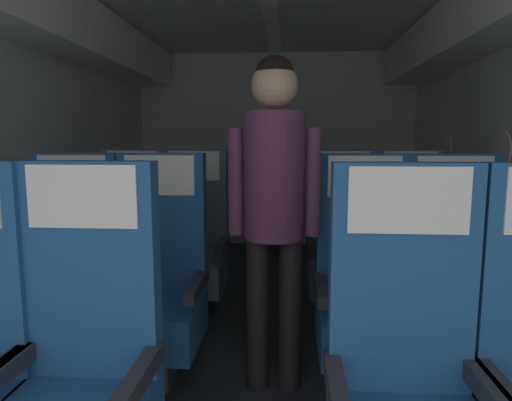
{
  "coord_description": "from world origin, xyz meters",
  "views": [
    {
      "loc": [
        0.14,
        0.06,
        1.21
      ],
      "look_at": [
        -0.06,
        2.77,
        0.84
      ],
      "focal_mm": 31.06,
      "sensor_mm": 36.0,
      "label": 1
    }
  ],
  "objects_px": {
    "seat_a_right_window": "(407,394)",
    "seat_c_right_window": "(342,250)",
    "seat_b_right_aisle": "(454,296)",
    "seat_c_left_window": "(132,247)",
    "seat_b_left_aisle": "(158,289)",
    "seat_b_left_window": "(71,288)",
    "seat_c_left_aisle": "(193,249)",
    "flight_attendant": "(274,190)",
    "seat_c_right_aisle": "(409,252)",
    "seat_b_right_window": "(364,294)",
    "seat_a_left_aisle": "(80,378)"
  },
  "relations": [
    {
      "from": "seat_c_right_aisle",
      "to": "flight_attendant",
      "type": "height_order",
      "value": "flight_attendant"
    },
    {
      "from": "seat_b_left_aisle",
      "to": "seat_c_left_aisle",
      "type": "relative_size",
      "value": 1.0
    },
    {
      "from": "seat_b_right_aisle",
      "to": "seat_c_left_window",
      "type": "relative_size",
      "value": 1.0
    },
    {
      "from": "seat_c_left_window",
      "to": "seat_b_right_window",
      "type": "bearing_deg",
      "value": -30.08
    },
    {
      "from": "seat_a_right_window",
      "to": "seat_b_left_window",
      "type": "bearing_deg",
      "value": 149.83
    },
    {
      "from": "seat_b_left_aisle",
      "to": "seat_c_left_window",
      "type": "bearing_deg",
      "value": 117.48
    },
    {
      "from": "flight_attendant",
      "to": "seat_b_left_aisle",
      "type": "bearing_deg",
      "value": -0.85
    },
    {
      "from": "seat_a_left_aisle",
      "to": "seat_b_left_window",
      "type": "distance_m",
      "value": 0.93
    },
    {
      "from": "seat_c_left_window",
      "to": "flight_attendant",
      "type": "relative_size",
      "value": 0.72
    },
    {
      "from": "seat_b_left_window",
      "to": "seat_c_left_aisle",
      "type": "xyz_separation_m",
      "value": [
        0.45,
        0.84,
        0.0
      ]
    },
    {
      "from": "seat_c_right_window",
      "to": "seat_c_left_window",
      "type": "bearing_deg",
      "value": -179.85
    },
    {
      "from": "seat_b_right_aisle",
      "to": "seat_a_right_window",
      "type": "bearing_deg",
      "value": -117.27
    },
    {
      "from": "seat_a_left_aisle",
      "to": "seat_c_left_aisle",
      "type": "relative_size",
      "value": 1.0
    },
    {
      "from": "seat_b_left_aisle",
      "to": "seat_b_right_window",
      "type": "relative_size",
      "value": 1.0
    },
    {
      "from": "seat_b_left_window",
      "to": "seat_c_right_window",
      "type": "height_order",
      "value": "same"
    },
    {
      "from": "seat_b_left_aisle",
      "to": "seat_c_left_aisle",
      "type": "distance_m",
      "value": 0.82
    },
    {
      "from": "seat_c_right_aisle",
      "to": "flight_attendant",
      "type": "bearing_deg",
      "value": -134.91
    },
    {
      "from": "seat_a_left_aisle",
      "to": "flight_attendant",
      "type": "xyz_separation_m",
      "value": [
        0.58,
        0.8,
        0.5
      ]
    },
    {
      "from": "seat_b_left_aisle",
      "to": "seat_b_right_aisle",
      "type": "bearing_deg",
      "value": -0.03
    },
    {
      "from": "seat_c_left_window",
      "to": "seat_c_right_aisle",
      "type": "distance_m",
      "value": 1.89
    },
    {
      "from": "seat_b_left_aisle",
      "to": "seat_b_right_window",
      "type": "height_order",
      "value": "same"
    },
    {
      "from": "seat_b_left_window",
      "to": "seat_c_right_aisle",
      "type": "relative_size",
      "value": 1.0
    },
    {
      "from": "seat_a_right_window",
      "to": "seat_b_left_window",
      "type": "distance_m",
      "value": 1.67
    },
    {
      "from": "seat_a_left_aisle",
      "to": "seat_b_right_aisle",
      "type": "xyz_separation_m",
      "value": [
        1.44,
        0.84,
        0.0
      ]
    },
    {
      "from": "seat_b_left_window",
      "to": "flight_attendant",
      "type": "relative_size",
      "value": 0.72
    },
    {
      "from": "seat_a_right_window",
      "to": "seat_b_right_aisle",
      "type": "height_order",
      "value": "same"
    },
    {
      "from": "seat_a_right_window",
      "to": "seat_c_right_window",
      "type": "distance_m",
      "value": 1.7
    },
    {
      "from": "seat_c_left_aisle",
      "to": "flight_attendant",
      "type": "height_order",
      "value": "flight_attendant"
    },
    {
      "from": "seat_b_left_window",
      "to": "seat_c_left_aisle",
      "type": "distance_m",
      "value": 0.95
    },
    {
      "from": "seat_b_right_aisle",
      "to": "seat_c_right_window",
      "type": "distance_m",
      "value": 0.95
    },
    {
      "from": "seat_a_right_window",
      "to": "seat_c_left_aisle",
      "type": "relative_size",
      "value": 1.0
    },
    {
      "from": "seat_a_left_aisle",
      "to": "seat_c_right_aisle",
      "type": "distance_m",
      "value": 2.22
    },
    {
      "from": "seat_c_right_window",
      "to": "flight_attendant",
      "type": "distance_m",
      "value": 1.11
    },
    {
      "from": "seat_b_left_window",
      "to": "seat_b_right_aisle",
      "type": "distance_m",
      "value": 1.88
    },
    {
      "from": "seat_a_right_window",
      "to": "seat_b_right_aisle",
      "type": "distance_m",
      "value": 0.96
    },
    {
      "from": "seat_b_left_aisle",
      "to": "seat_c_right_window",
      "type": "relative_size",
      "value": 1.0
    },
    {
      "from": "seat_b_left_window",
      "to": "flight_attendant",
      "type": "distance_m",
      "value": 1.14
    },
    {
      "from": "seat_c_left_aisle",
      "to": "seat_a_left_aisle",
      "type": "bearing_deg",
      "value": -90.09
    },
    {
      "from": "seat_c_right_window",
      "to": "seat_a_right_window",
      "type": "bearing_deg",
      "value": -90.41
    },
    {
      "from": "seat_b_left_aisle",
      "to": "seat_c_left_window",
      "type": "xyz_separation_m",
      "value": [
        -0.44,
        0.84,
        0.0
      ]
    },
    {
      "from": "seat_a_right_window",
      "to": "seat_b_left_aisle",
      "type": "xyz_separation_m",
      "value": [
        -1.0,
        0.85,
        0.0
      ]
    },
    {
      "from": "seat_b_right_aisle",
      "to": "seat_b_right_window",
      "type": "xyz_separation_m",
      "value": [
        -0.42,
        0.0,
        0.0
      ]
    },
    {
      "from": "seat_b_right_window",
      "to": "seat_c_left_aisle",
      "type": "bearing_deg",
      "value": 140.92
    },
    {
      "from": "seat_a_left_aisle",
      "to": "seat_a_right_window",
      "type": "distance_m",
      "value": 1.0
    },
    {
      "from": "seat_b_right_window",
      "to": "seat_c_right_aisle",
      "type": "height_order",
      "value": "same"
    },
    {
      "from": "seat_a_right_window",
      "to": "seat_c_right_aisle",
      "type": "height_order",
      "value": "same"
    },
    {
      "from": "seat_a_right_window",
      "to": "seat_b_right_aisle",
      "type": "bearing_deg",
      "value": 62.73
    },
    {
      "from": "seat_b_right_aisle",
      "to": "seat_c_left_window",
      "type": "distance_m",
      "value": 2.05
    },
    {
      "from": "seat_a_left_aisle",
      "to": "seat_b_right_aisle",
      "type": "height_order",
      "value": "same"
    },
    {
      "from": "seat_c_left_window",
      "to": "seat_c_right_aisle",
      "type": "relative_size",
      "value": 1.0
    }
  ]
}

